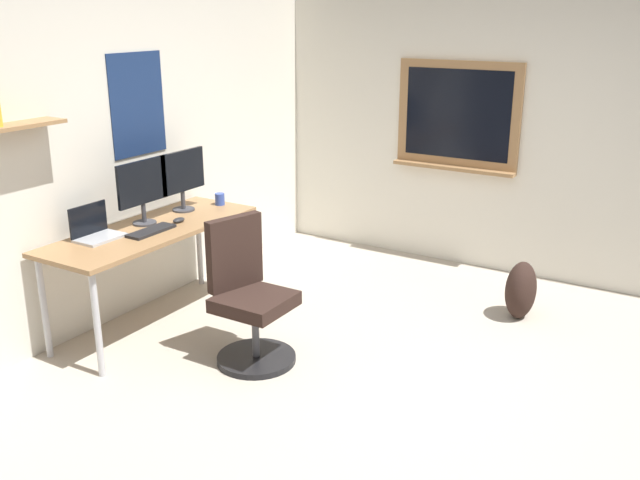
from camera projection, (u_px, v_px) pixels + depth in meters
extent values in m
plane|color=#ADA393|center=(414.00, 400.00, 4.16)|extent=(5.20, 5.20, 0.00)
cube|color=silver|center=(105.00, 144.00, 4.96)|extent=(5.00, 0.10, 2.60)
cube|color=#997047|center=(9.00, 127.00, 4.13)|extent=(0.68, 0.20, 0.02)
cube|color=navy|center=(138.00, 104.00, 5.09)|extent=(0.52, 0.01, 0.74)
cube|color=silver|center=(544.00, 126.00, 5.73)|extent=(0.10, 5.00, 2.60)
cube|color=#997047|center=(458.00, 114.00, 6.02)|extent=(0.04, 1.10, 0.90)
cube|color=black|center=(457.00, 114.00, 6.01)|extent=(0.01, 0.94, 0.76)
cube|color=#997047|center=(453.00, 168.00, 6.13)|extent=(0.12, 1.10, 0.03)
cube|color=#997047|center=(152.00, 230.00, 4.95)|extent=(1.66, 0.62, 0.03)
cylinder|color=#B7B7BC|center=(97.00, 325.00, 4.32)|extent=(0.04, 0.04, 0.71)
cylinder|color=#B7B7BC|center=(247.00, 254.00, 5.57)|extent=(0.04, 0.04, 0.71)
cylinder|color=#B7B7BC|center=(44.00, 308.00, 4.57)|extent=(0.04, 0.04, 0.71)
cylinder|color=#B7B7BC|center=(199.00, 244.00, 5.81)|extent=(0.04, 0.04, 0.71)
cylinder|color=black|center=(256.00, 358.00, 4.61)|extent=(0.52, 0.52, 0.04)
cylinder|color=#4C4C51|center=(256.00, 332.00, 4.55)|extent=(0.05, 0.05, 0.34)
cube|color=black|center=(255.00, 302.00, 4.48)|extent=(0.44, 0.44, 0.09)
cube|color=black|center=(235.00, 252.00, 4.53)|extent=(0.40, 0.18, 0.48)
cube|color=#ADAFB5|center=(100.00, 238.00, 4.70)|extent=(0.31, 0.21, 0.02)
cube|color=black|center=(88.00, 219.00, 4.71)|extent=(0.31, 0.01, 0.21)
cylinder|color=#38383D|center=(145.00, 223.00, 5.03)|extent=(0.17, 0.17, 0.01)
cylinder|color=#38383D|center=(144.00, 213.00, 5.01)|extent=(0.03, 0.03, 0.14)
cube|color=black|center=(142.00, 182.00, 4.93)|extent=(0.46, 0.02, 0.31)
cylinder|color=#38383D|center=(184.00, 209.00, 5.37)|extent=(0.17, 0.17, 0.01)
cylinder|color=#38383D|center=(183.00, 200.00, 5.34)|extent=(0.03, 0.03, 0.14)
cube|color=black|center=(182.00, 171.00, 5.27)|extent=(0.46, 0.02, 0.31)
cube|color=black|center=(151.00, 231.00, 4.84)|extent=(0.37, 0.13, 0.02)
ellipsoid|color=#262628|center=(179.00, 220.00, 5.06)|extent=(0.10, 0.06, 0.03)
cylinder|color=#334CA5|center=(220.00, 199.00, 5.51)|extent=(0.08, 0.08, 0.09)
ellipsoid|color=black|center=(521.00, 290.00, 5.21)|extent=(0.32, 0.22, 0.44)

